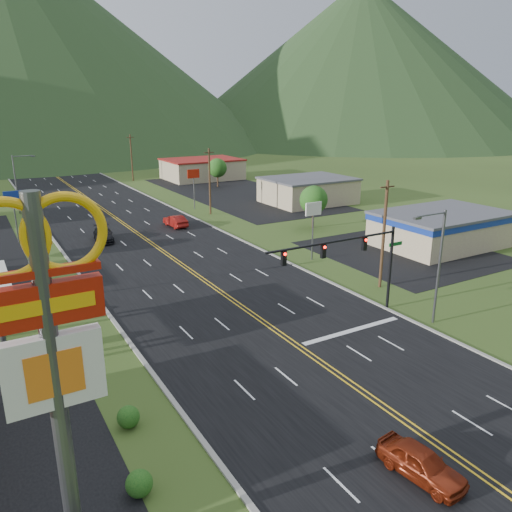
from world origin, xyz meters
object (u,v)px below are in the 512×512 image
car_dark_mid (103,235)px  pylon_sign (49,336)px  car_red_far (175,221)px  traffic_signal (354,254)px  streetlight_west (18,180)px  streetlight_east (437,260)px  car_red_near (421,464)px

car_dark_mid → pylon_sign: bearing=-96.2°
car_dark_mid → car_red_far: car_red_far is taller
traffic_signal → pylon_sign: bearing=-152.9°
streetlight_west → car_red_far: streetlight_west is taller
pylon_sign → car_red_far: 53.72m
pylon_sign → car_dark_mid: bearing=74.9°
streetlight_east → streetlight_west: size_ratio=1.00×
streetlight_east → pylon_sign: bearing=-164.2°
car_red_near → pylon_sign: bearing=159.2°
traffic_signal → car_red_far: (-0.74, 35.92, -4.53)m
car_dark_mid → car_red_far: bearing=22.4°
traffic_signal → car_red_far: bearing=91.2°
traffic_signal → car_dark_mid: bearing=108.6°
traffic_signal → car_red_far: traffic_signal is taller
streetlight_west → car_red_near: 72.14m
streetlight_west → car_red_near: (9.16, -71.41, -4.46)m
streetlight_east → car_red_far: bearing=97.8°
pylon_sign → streetlight_east: pylon_sign is taller
pylon_sign → traffic_signal: 26.67m
streetlight_east → car_dark_mid: bearing=113.1°
traffic_signal → streetlight_west: bearing=108.0°
car_dark_mid → streetlight_east: bearing=-58.1°
streetlight_west → car_red_far: size_ratio=1.85×
car_red_near → car_red_far: 51.99m
streetlight_east → car_dark_mid: size_ratio=1.65×
pylon_sign → car_dark_mid: size_ratio=2.57×
traffic_signal → streetlight_east: streetlight_east is taller
streetlight_east → car_red_far: size_ratio=1.85×
pylon_sign → streetlight_east: size_ratio=1.56×
streetlight_west → car_red_far: (17.42, -20.08, -4.38)m
streetlight_west → streetlight_east: bearing=-69.1°
car_dark_mid → streetlight_west: bearing=115.8°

